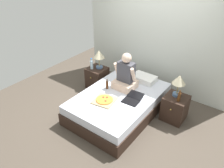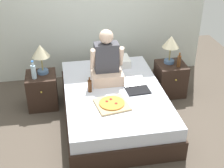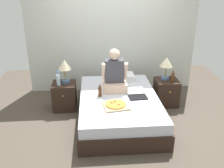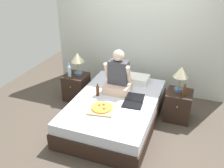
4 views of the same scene
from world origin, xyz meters
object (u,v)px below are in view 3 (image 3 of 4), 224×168
(bed, at_px, (119,107))
(person_seated, at_px, (114,75))
(pizza_box, at_px, (116,105))
(beer_bottle_on_bed, at_px, (100,92))
(lamp_on_left_nightstand, at_px, (65,66))
(nightstand_right, at_px, (166,92))
(laptop, at_px, (137,95))
(beer_bottle, at_px, (173,77))
(nightstand_left, at_px, (65,96))
(water_bottle, at_px, (58,80))
(lamp_on_right_nightstand, at_px, (166,64))

(bed, xyz_separation_m, person_seated, (-0.05, 0.29, 0.52))
(pizza_box, distance_m, beer_bottle_on_bed, 0.46)
(lamp_on_left_nightstand, bearing_deg, beer_bottle_on_bed, -39.20)
(nightstand_right, relative_size, laptop, 1.22)
(beer_bottle, height_order, beer_bottle_on_bed, beer_bottle)
(lamp_on_left_nightstand, relative_size, laptop, 1.04)
(laptop, distance_m, pizza_box, 0.54)
(nightstand_left, height_order, pizza_box, nightstand_left)
(bed, distance_m, lamp_on_left_nightstand, 1.28)
(beer_bottle, bearing_deg, person_seated, -174.95)
(water_bottle, bearing_deg, bed, -20.00)
(bed, bearing_deg, pizza_box, -104.49)
(water_bottle, distance_m, beer_bottle_on_bed, 0.85)
(lamp_on_left_nightstand, relative_size, beer_bottle, 1.96)
(water_bottle, distance_m, pizza_box, 1.27)
(lamp_on_left_nightstand, relative_size, water_bottle, 1.63)
(person_seated, height_order, beer_bottle_on_bed, person_seated)
(person_seated, relative_size, pizza_box, 1.69)
(person_seated, bearing_deg, bed, -79.20)
(water_bottle, xyz_separation_m, person_seated, (1.04, -0.11, 0.10))
(nightstand_left, height_order, person_seated, person_seated)
(nightstand_right, height_order, laptop, nightstand_right)
(lamp_on_left_nightstand, distance_m, beer_bottle_on_bed, 0.88)
(lamp_on_right_nightstand, bearing_deg, water_bottle, -176.14)
(lamp_on_left_nightstand, bearing_deg, pizza_box, -46.08)
(lamp_on_right_nightstand, relative_size, beer_bottle_on_bed, 2.05)
(water_bottle, bearing_deg, beer_bottle, -0.26)
(bed, distance_m, laptop, 0.41)
(bed, bearing_deg, lamp_on_left_nightstand, 151.07)
(person_seated, bearing_deg, nightstand_left, 168.18)
(bed, relative_size, lamp_on_right_nightstand, 4.67)
(bed, height_order, person_seated, person_seated)
(nightstand_right, relative_size, beer_bottle_on_bed, 2.40)
(nightstand_right, xyz_separation_m, laptop, (-0.69, -0.51, 0.21))
(bed, xyz_separation_m, lamp_on_left_nightstand, (-0.97, 0.54, 0.63))
(nightstand_right, distance_m, lamp_on_right_nightstand, 0.59)
(laptop, bearing_deg, lamp_on_right_nightstand, 40.22)
(bed, relative_size, beer_bottle_on_bed, 9.54)
(bed, height_order, laptop, laptop)
(lamp_on_left_nightstand, distance_m, nightstand_right, 2.07)
(water_bottle, height_order, person_seated, person_seated)
(lamp_on_left_nightstand, xyz_separation_m, beer_bottle_on_bed, (0.64, -0.52, -0.31))
(nightstand_left, bearing_deg, lamp_on_right_nightstand, 1.44)
(nightstand_right, bearing_deg, water_bottle, -177.56)
(pizza_box, bearing_deg, nightstand_left, 136.82)
(lamp_on_right_nightstand, height_order, beer_bottle_on_bed, lamp_on_right_nightstand)
(beer_bottle_on_bed, bearing_deg, nightstand_left, 145.25)
(water_bottle, xyz_separation_m, pizza_box, (1.00, -0.77, -0.17))
(lamp_on_right_nightstand, xyz_separation_m, beer_bottle, (0.10, -0.15, -0.23))
(nightstand_right, bearing_deg, beer_bottle, -54.99)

